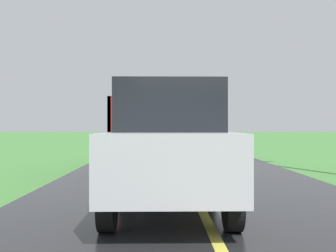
{
  "coord_description": "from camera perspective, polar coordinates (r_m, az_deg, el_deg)",
  "views": [
    {
      "loc": [
        -0.62,
        -0.63,
        1.37
      ],
      "look_at": [
        -0.36,
        15.26,
        1.4
      ],
      "focal_mm": 41.77,
      "sensor_mm": 36.0,
      "label": 1
    }
  ],
  "objects": [
    {
      "name": "following_car",
      "position": [
        6.03,
        0.06,
        -2.96
      ],
      "size": [
        1.74,
        4.1,
        1.92
      ],
      "color": "#B7BABF",
      "rests_on": "road_surface"
    },
    {
      "name": "banana_truck_near",
      "position": [
        12.67,
        -1.34,
        0.37
      ],
      "size": [
        2.38,
        5.82,
        2.8
      ],
      "color": "#2D2D30",
      "rests_on": "road_surface"
    }
  ]
}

